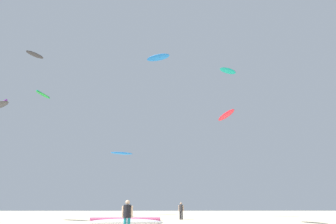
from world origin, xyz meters
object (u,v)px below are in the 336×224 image
object	(u,v)px
kite_aloft_1	(228,71)
kite_aloft_4	(43,95)
kite_aloft_3	(35,55)
kite_grounded_near	(125,223)
kite_aloft_5	(226,115)
kite_aloft_2	(122,153)
kite_aloft_0	(158,57)
person_left	(181,209)
person_foreground	(127,215)

from	to	relation	value
kite_aloft_1	kite_aloft_4	distance (m)	34.39
kite_aloft_3	kite_grounded_near	bearing A→B (deg)	-28.28
kite_aloft_3	kite_aloft_5	size ratio (longest dim) A/B	0.55
kite_aloft_1	kite_aloft_2	bearing A→B (deg)	-159.17
kite_aloft_0	kite_aloft_2	bearing A→B (deg)	127.40
person_left	kite_grounded_near	bearing A→B (deg)	177.36
kite_aloft_0	person_left	bearing A→B (deg)	-63.55
person_foreground	kite_aloft_5	xyz separation A→B (m)	(7.68, 9.52, 8.38)
kite_aloft_1	person_left	bearing A→B (deg)	-118.17
kite_aloft_3	kite_aloft_1	bearing A→B (deg)	42.87
person_left	kite_aloft_3	xyz separation A→B (m)	(-15.61, -4.36, 15.72)
person_left	kite_aloft_0	xyz separation A→B (m)	(-2.72, 5.47, 20.70)
kite_grounded_near	kite_aloft_4	bearing A→B (deg)	131.03
person_left	kite_aloft_5	size ratio (longest dim) A/B	0.47
kite_aloft_0	kite_aloft_5	world-z (taller)	kite_aloft_0
kite_grounded_near	kite_aloft_4	world-z (taller)	kite_aloft_4
kite_aloft_1	kite_aloft_4	xyz separation A→B (m)	(-29.45, -14.24, -10.61)
kite_aloft_1	kite_aloft_4	bearing A→B (deg)	-154.19
kite_grounded_near	kite_aloft_3	size ratio (longest dim) A/B	2.73
kite_aloft_0	kite_aloft_3	xyz separation A→B (m)	(-12.89, -9.83, -4.99)
kite_aloft_1	kite_aloft_4	size ratio (longest dim) A/B	1.27
kite_aloft_0	kite_aloft_2	size ratio (longest dim) A/B	1.02
kite_aloft_2	kite_aloft_3	bearing A→B (deg)	-112.81
kite_aloft_1	kite_aloft_3	world-z (taller)	kite_aloft_1
kite_aloft_2	kite_aloft_4	world-z (taller)	kite_aloft_4
kite_grounded_near	kite_aloft_0	size ratio (longest dim) A/B	1.49
person_left	kite_aloft_4	world-z (taller)	kite_aloft_4
kite_aloft_1	kite_grounded_near	bearing A→B (deg)	-116.73
kite_aloft_0	kite_aloft_3	distance (m)	16.96
kite_aloft_1	kite_aloft_5	size ratio (longest dim) A/B	1.12
kite_grounded_near	kite_aloft_0	world-z (taller)	kite_aloft_0
person_foreground	kite_aloft_1	bearing A→B (deg)	-19.83
person_foreground	kite_aloft_0	size ratio (longest dim) A/B	0.48
person_left	kite_aloft_5	world-z (taller)	kite_aloft_5
kite_grounded_near	person_left	bearing A→B (deg)	66.18
kite_aloft_0	kite_aloft_1	size ratio (longest dim) A/B	0.89
kite_aloft_0	kite_aloft_4	world-z (taller)	kite_aloft_0
person_foreground	kite_aloft_1	xyz separation A→B (m)	(14.56, 36.19, 25.62)
person_foreground	kite_aloft_1	size ratio (longest dim) A/B	0.43
person_left	kite_aloft_1	xyz separation A→B (m)	(10.79, 20.15, 25.66)
kite_aloft_1	kite_aloft_3	size ratio (longest dim) A/B	2.05
person_foreground	kite_aloft_2	size ratio (longest dim) A/B	0.49
person_foreground	kite_grounded_near	xyz separation A→B (m)	(-0.78, 5.74, -0.73)
kite_grounded_near	kite_aloft_3	bearing A→B (deg)	151.72
person_left	kite_aloft_2	bearing A→B (deg)	54.25
kite_aloft_3	kite_aloft_5	xyz separation A→B (m)	(19.52, -2.16, -7.30)
kite_grounded_near	kite_aloft_2	distance (m)	25.05
kite_aloft_0	kite_aloft_4	xyz separation A→B (m)	(-15.94, 0.43, -5.66)
kite_grounded_near	kite_aloft_3	xyz separation A→B (m)	(-11.06, 5.95, 16.40)
kite_aloft_1	kite_aloft_3	bearing A→B (deg)	-137.13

